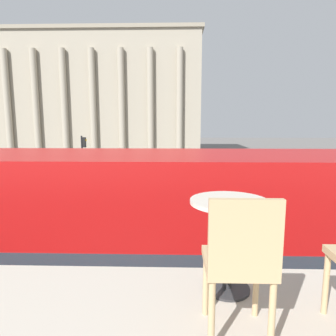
{
  "coord_description": "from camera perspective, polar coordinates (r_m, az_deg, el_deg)",
  "views": [
    {
      "loc": [
        1.09,
        -2.57,
        4.99
      ],
      "look_at": [
        0.59,
        15.43,
        2.27
      ],
      "focal_mm": 32.0,
      "sensor_mm": 36.0,
      "label": 1
    }
  ],
  "objects": [
    {
      "name": "traffic_light_mid",
      "position": [
        21.73,
        -15.82,
        2.13
      ],
      "size": [
        0.42,
        0.24,
        4.11
      ],
      "color": "black",
      "rests_on": "ground_plane"
    },
    {
      "name": "cafe_dining_table",
      "position": [
        2.38,
        11.5,
        -10.52
      ],
      "size": [
        0.6,
        0.6,
        0.73
      ],
      "color": "#2D2D30",
      "rests_on": "cafe_floor_slab"
    },
    {
      "name": "car_black",
      "position": [
        23.15,
        2.05,
        -2.09
      ],
      "size": [
        4.2,
        1.93,
        1.35
      ],
      "rotation": [
        0.0,
        0.0,
        1.1
      ],
      "color": "black",
      "rests_on": "ground_plane"
    },
    {
      "name": "double_decker_bus",
      "position": [
        6.57,
        -13.19,
        -14.49
      ],
      "size": [
        11.3,
        2.71,
        4.39
      ],
      "rotation": [
        0.0,
        0.0,
        -0.13
      ],
      "color": "black",
      "rests_on": "ground_plane"
    },
    {
      "name": "pedestrian_grey",
      "position": [
        19.68,
        -25.87,
        -4.15
      ],
      "size": [
        0.32,
        0.32,
        1.64
      ],
      "rotation": [
        0.0,
        0.0,
        3.66
      ],
      "color": "#282B33",
      "rests_on": "ground_plane"
    },
    {
      "name": "traffic_light_near",
      "position": [
        12.84,
        8.91,
        -4.21
      ],
      "size": [
        0.42,
        0.24,
        3.29
      ],
      "color": "black",
      "rests_on": "ground_plane"
    },
    {
      "name": "pedestrian_red",
      "position": [
        17.89,
        -10.74,
        -4.77
      ],
      "size": [
        0.32,
        0.32,
        1.58
      ],
      "rotation": [
        0.0,
        0.0,
        5.73
      ],
      "color": "#282B33",
      "rests_on": "ground_plane"
    },
    {
      "name": "pedestrian_black",
      "position": [
        24.24,
        -16.34,
        -1.45
      ],
      "size": [
        0.32,
        0.32,
        1.59
      ],
      "rotation": [
        0.0,
        0.0,
        5.63
      ],
      "color": "#282B33",
      "rests_on": "ground_plane"
    },
    {
      "name": "plaza_building_left",
      "position": [
        49.07,
        -12.27,
        13.1
      ],
      "size": [
        30.31,
        12.52,
        18.01
      ],
      "color": "#A39984",
      "rests_on": "ground_plane"
    },
    {
      "name": "cafe_chair_0",
      "position": [
        1.88,
        13.5,
        -16.61
      ],
      "size": [
        0.4,
        0.4,
        0.91
      ],
      "rotation": [
        0.0,
        0.0,
        -0.07
      ],
      "color": "tan",
      "rests_on": "cafe_floor_slab"
    }
  ]
}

